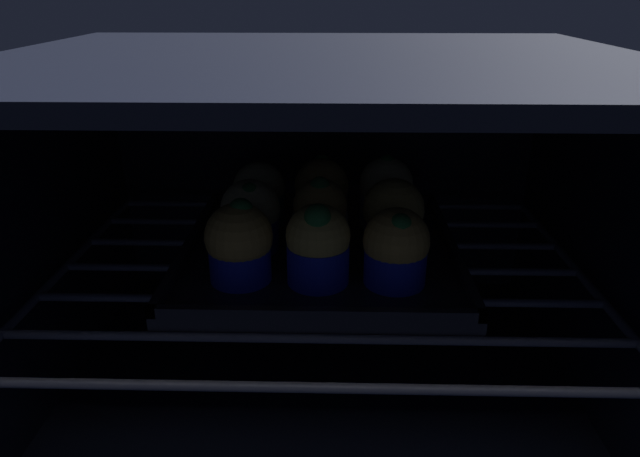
% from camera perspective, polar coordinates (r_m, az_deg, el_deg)
% --- Properties ---
extents(oven_cavity, '(0.59, 0.47, 0.37)m').
position_cam_1_polar(oven_cavity, '(0.62, 0.06, 0.44)').
color(oven_cavity, black).
rests_on(oven_cavity, ground).
extents(oven_rack, '(0.55, 0.42, 0.01)m').
position_cam_1_polar(oven_rack, '(0.60, -0.05, -4.17)').
color(oven_rack, '#444756').
rests_on(oven_rack, oven_cavity).
extents(baking_tray, '(0.29, 0.29, 0.02)m').
position_cam_1_polar(baking_tray, '(0.61, 0.00, -2.44)').
color(baking_tray, black).
rests_on(baking_tray, oven_rack).
extents(muffin_row0_col0, '(0.06, 0.06, 0.08)m').
position_cam_1_polar(muffin_row0_col0, '(0.53, -8.15, -1.52)').
color(muffin_row0_col0, '#1928B7').
rests_on(muffin_row0_col0, baking_tray).
extents(muffin_row0_col1, '(0.06, 0.06, 0.08)m').
position_cam_1_polar(muffin_row0_col1, '(0.52, -0.46, -1.69)').
color(muffin_row0_col1, '#1928B7').
rests_on(muffin_row0_col1, baking_tray).
extents(muffin_row0_col2, '(0.06, 0.06, 0.07)m').
position_cam_1_polar(muffin_row0_col2, '(0.53, 7.69, -2.00)').
color(muffin_row0_col2, '#1928B7').
rests_on(muffin_row0_col2, baking_tray).
extents(muffin_row1_col0, '(0.06, 0.06, 0.08)m').
position_cam_1_polar(muffin_row1_col0, '(0.59, -7.02, 1.19)').
color(muffin_row1_col0, '#1928B7').
rests_on(muffin_row1_col0, baking_tray).
extents(muffin_row1_col1, '(0.06, 0.06, 0.08)m').
position_cam_1_polar(muffin_row1_col1, '(0.59, 0.36, 1.32)').
color(muffin_row1_col1, silver).
rests_on(muffin_row1_col1, baking_tray).
extents(muffin_row1_col2, '(0.06, 0.06, 0.08)m').
position_cam_1_polar(muffin_row1_col2, '(0.59, 7.39, 1.17)').
color(muffin_row1_col2, '#7A238C').
rests_on(muffin_row1_col2, baking_tray).
extents(muffin_row2_col0, '(0.06, 0.06, 0.07)m').
position_cam_1_polar(muffin_row2_col0, '(0.66, -6.15, 3.45)').
color(muffin_row2_col0, '#0C8C84').
rests_on(muffin_row2_col0, baking_tray).
extents(muffin_row2_col1, '(0.06, 0.06, 0.08)m').
position_cam_1_polar(muffin_row2_col1, '(0.65, -0.14, 3.63)').
color(muffin_row2_col1, '#1928B7').
rests_on(muffin_row2_col1, baking_tray).
extents(muffin_row2_col2, '(0.06, 0.06, 0.08)m').
position_cam_1_polar(muffin_row2_col2, '(0.66, 6.65, 3.64)').
color(muffin_row2_col2, silver).
rests_on(muffin_row2_col2, baking_tray).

